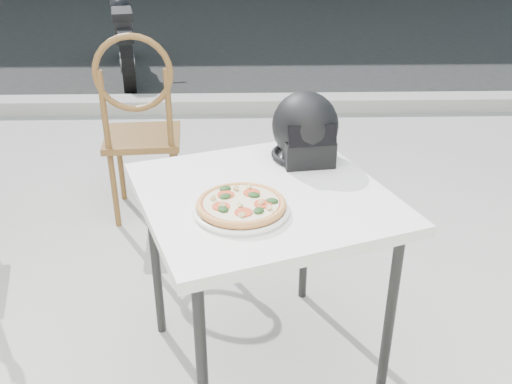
{
  "coord_description": "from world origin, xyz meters",
  "views": [
    {
      "loc": [
        0.21,
        -2.01,
        1.72
      ],
      "look_at": [
        0.25,
        -0.32,
        0.85
      ],
      "focal_mm": 40.0,
      "sensor_mm": 36.0,
      "label": 1
    }
  ],
  "objects_px": {
    "helmet": "(305,130)",
    "cafe_chair_main": "(140,119)",
    "pizza": "(241,204)",
    "cafe_table_main": "(263,210)",
    "plate": "(241,210)",
    "motorcycle": "(123,34)"
  },
  "relations": [
    {
      "from": "helmet",
      "to": "cafe_chair_main",
      "type": "relative_size",
      "value": 0.27
    },
    {
      "from": "pizza",
      "to": "cafe_chair_main",
      "type": "distance_m",
      "value": 1.52
    },
    {
      "from": "cafe_table_main",
      "to": "helmet",
      "type": "bearing_deg",
      "value": 59.16
    },
    {
      "from": "helmet",
      "to": "cafe_chair_main",
      "type": "bearing_deg",
      "value": 123.39
    },
    {
      "from": "plate",
      "to": "helmet",
      "type": "height_order",
      "value": "helmet"
    },
    {
      "from": "motorcycle",
      "to": "plate",
      "type": "bearing_deg",
      "value": -86.88
    },
    {
      "from": "cafe_table_main",
      "to": "cafe_chair_main",
      "type": "distance_m",
      "value": 1.41
    },
    {
      "from": "plate",
      "to": "motorcycle",
      "type": "xyz_separation_m",
      "value": [
        -1.26,
        4.63,
        -0.37
      ]
    },
    {
      "from": "pizza",
      "to": "cafe_chair_main",
      "type": "relative_size",
      "value": 0.35
    },
    {
      "from": "plate",
      "to": "pizza",
      "type": "xyz_separation_m",
      "value": [
        0.0,
        0.0,
        0.02
      ]
    },
    {
      "from": "cafe_chair_main",
      "to": "cafe_table_main",
      "type": "bearing_deg",
      "value": 112.82
    },
    {
      "from": "cafe_chair_main",
      "to": "helmet",
      "type": "bearing_deg",
      "value": 126.04
    },
    {
      "from": "plate",
      "to": "pizza",
      "type": "bearing_deg",
      "value": 48.97
    },
    {
      "from": "pizza",
      "to": "motorcycle",
      "type": "distance_m",
      "value": 4.81
    },
    {
      "from": "cafe_table_main",
      "to": "motorcycle",
      "type": "bearing_deg",
      "value": 106.65
    },
    {
      "from": "cafe_table_main",
      "to": "motorcycle",
      "type": "distance_m",
      "value": 4.68
    },
    {
      "from": "motorcycle",
      "to": "pizza",
      "type": "bearing_deg",
      "value": -86.87
    },
    {
      "from": "cafe_table_main",
      "to": "helmet",
      "type": "height_order",
      "value": "helmet"
    },
    {
      "from": "plate",
      "to": "motorcycle",
      "type": "distance_m",
      "value": 4.81
    },
    {
      "from": "plate",
      "to": "pizza",
      "type": "distance_m",
      "value": 0.02
    },
    {
      "from": "cafe_table_main",
      "to": "plate",
      "type": "relative_size",
      "value": 2.86
    },
    {
      "from": "cafe_table_main",
      "to": "cafe_chair_main",
      "type": "height_order",
      "value": "cafe_chair_main"
    }
  ]
}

